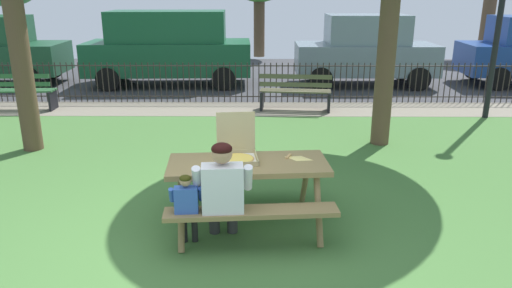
# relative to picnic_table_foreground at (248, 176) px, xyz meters

# --- Properties ---
(ground) EXTENTS (28.00, 11.07, 0.02)m
(ground) POSITION_rel_picnic_table_foreground_xyz_m (-0.46, 0.92, -0.61)
(ground) COLOR #457336
(cobblestone_walkway) EXTENTS (28.00, 1.40, 0.01)m
(cobblestone_walkway) POSITION_rel_picnic_table_foreground_xyz_m (-0.46, 5.76, -0.60)
(cobblestone_walkway) COLOR gray
(street_asphalt) EXTENTS (28.00, 7.86, 0.01)m
(street_asphalt) POSITION_rel_picnic_table_foreground_xyz_m (-0.46, 10.39, -0.60)
(street_asphalt) COLOR #38383D
(picnic_table_foreground) EXTENTS (1.92, 1.62, 0.79)m
(picnic_table_foreground) POSITION_rel_picnic_table_foreground_xyz_m (0.00, 0.00, 0.00)
(picnic_table_foreground) COLOR olive
(picnic_table_foreground) RESTS_ON ground
(pizza_box_open) EXTENTS (0.50, 0.52, 0.51)m
(pizza_box_open) POSITION_rel_picnic_table_foreground_xyz_m (-0.13, 0.13, 0.27)
(pizza_box_open) COLOR tan
(pizza_box_open) RESTS_ON picnic_table_foreground
(pizza_slice_on_table) EXTENTS (0.30, 0.23, 0.02)m
(pizza_slice_on_table) POSITION_rel_picnic_table_foreground_xyz_m (0.56, 0.14, 0.18)
(pizza_slice_on_table) COLOR #F2DB7A
(pizza_slice_on_table) RESTS_ON picnic_table_foreground
(adult_at_table) EXTENTS (0.63, 0.61, 1.19)m
(adult_at_table) POSITION_rel_picnic_table_foreground_xyz_m (-0.25, -0.52, 0.06)
(adult_at_table) COLOR #333333
(adult_at_table) RESTS_ON ground
(child_at_table) EXTENTS (0.35, 0.35, 0.87)m
(child_at_table) POSITION_rel_picnic_table_foreground_xyz_m (-0.62, -0.58, -0.08)
(child_at_table) COLOR black
(child_at_table) RESTS_ON ground
(iron_fence_streetside) EXTENTS (20.93, 0.03, 0.97)m
(iron_fence_streetside) POSITION_rel_picnic_table_foreground_xyz_m (-0.46, 6.46, -0.10)
(iron_fence_streetside) COLOR #2D2823
(iron_fence_streetside) RESTS_ON ground
(park_bench_left) EXTENTS (1.61, 0.51, 0.85)m
(park_bench_left) POSITION_rel_picnic_table_foreground_xyz_m (-5.37, 5.62, -0.18)
(park_bench_left) COLOR #2E5F36
(park_bench_left) RESTS_ON ground
(park_bench_center) EXTENTS (1.63, 0.61, 0.85)m
(park_bench_center) POSITION_rel_picnic_table_foreground_xyz_m (0.93, 5.62, -0.18)
(park_bench_center) COLOR brown
(park_bench_center) RESTS_ON ground
(parked_car_left) EXTENTS (4.67, 2.11, 2.08)m
(parked_car_left) POSITION_rel_picnic_table_foreground_xyz_m (-2.46, 8.75, 0.50)
(parked_car_left) COLOR #175233
(parked_car_left) RESTS_ON ground
(parked_car_center) EXTENTS (3.90, 1.83, 1.98)m
(parked_car_center) POSITION_rel_picnic_table_foreground_xyz_m (3.11, 8.75, 0.41)
(parked_car_center) COLOR slate
(parked_car_center) RESTS_ON ground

